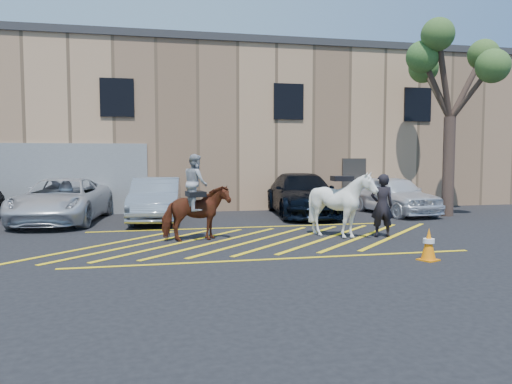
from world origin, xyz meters
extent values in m
plane|color=black|center=(0.00, 0.00, 0.00)|extent=(90.00, 90.00, 0.00)
imported|color=silver|center=(-5.80, 4.80, 0.77)|extent=(3.21, 5.82, 1.54)
imported|color=#969CA4|center=(-2.59, 4.48, 0.77)|extent=(2.03, 4.81, 1.54)
imported|color=black|center=(3.02, 5.08, 0.81)|extent=(2.80, 5.77, 1.62)
imported|color=white|center=(6.69, 4.64, 0.77)|extent=(2.33, 4.68, 1.53)
imported|color=black|center=(3.66, -0.46, 0.90)|extent=(0.71, 0.52, 1.81)
cube|color=tan|center=(0.00, 12.00, 3.50)|extent=(32.00, 10.00, 7.00)
cube|color=#2D2D30|center=(0.00, 12.00, 7.15)|extent=(32.20, 10.20, 0.30)
cube|color=black|center=(-4.00, 6.96, 4.60)|extent=(1.30, 0.08, 1.50)
cube|color=black|center=(3.00, 6.96, 4.60)|extent=(1.30, 0.08, 1.50)
cube|color=black|center=(9.00, 6.96, 4.60)|extent=(1.30, 0.08, 1.50)
cube|color=#38332D|center=(6.00, 6.96, 1.10)|extent=(1.10, 0.08, 2.20)
cube|color=yellow|center=(-4.20, -0.30, 0.01)|extent=(4.20, 4.20, 0.01)
cube|color=yellow|center=(-3.15, -0.30, 0.01)|extent=(4.20, 4.20, 0.01)
cube|color=yellow|center=(-2.10, -0.30, 0.01)|extent=(4.20, 4.20, 0.01)
cube|color=yellow|center=(-1.05, -0.30, 0.01)|extent=(4.20, 4.20, 0.01)
cube|color=yellow|center=(0.00, -0.30, 0.01)|extent=(4.20, 4.20, 0.01)
cube|color=yellow|center=(1.05, -0.30, 0.01)|extent=(4.20, 4.20, 0.01)
cube|color=yellow|center=(2.10, -0.30, 0.01)|extent=(4.20, 4.20, 0.01)
cube|color=yellow|center=(3.15, -0.30, 0.01)|extent=(4.20, 4.20, 0.01)
cube|color=yellow|center=(4.20, -0.30, 0.01)|extent=(4.20, 4.20, 0.01)
cube|color=yellow|center=(0.00, 2.20, 0.01)|extent=(9.50, 0.12, 0.01)
cube|color=yellow|center=(0.00, -2.80, 0.01)|extent=(9.50, 0.12, 0.01)
imported|color=maroon|center=(-1.60, 0.02, 0.76)|extent=(1.91, 1.11, 1.52)
imported|color=#9A9DA4|center=(-1.60, 0.02, 1.60)|extent=(0.70, 0.84, 1.54)
cube|color=black|center=(-1.60, 0.02, 1.29)|extent=(0.55, 0.63, 0.14)
imported|color=white|center=(2.50, -0.31, 0.94)|extent=(1.63, 1.81, 1.89)
cube|color=black|center=(2.50, -0.31, 1.68)|extent=(0.59, 0.49, 0.14)
cube|color=orange|center=(3.22, -3.64, 0.01)|extent=(0.50, 0.50, 0.03)
cone|color=orange|center=(3.22, -3.64, 0.38)|extent=(0.32, 0.32, 0.70)
cylinder|color=white|center=(3.22, -3.64, 0.44)|extent=(0.25, 0.25, 0.10)
cylinder|color=#4B382E|center=(8.43, 3.61, 1.90)|extent=(0.44, 0.44, 3.80)
cylinder|color=#46342A|center=(9.22, 3.75, 4.97)|extent=(1.76, 0.51, 2.68)
cylinder|color=#4B3E2D|center=(8.36, 4.47, 4.80)|extent=(0.33, 1.88, 2.34)
cylinder|color=#443229|center=(7.82, 3.61, 4.85)|extent=(1.40, 0.20, 2.39)
cylinder|color=#4D3B2F|center=(8.77, 2.89, 4.59)|extent=(0.78, 1.62, 1.96)
cylinder|color=#433028|center=(7.96, 3.34, 5.20)|extent=(1.16, 0.77, 3.11)
sphere|color=#486C2E|center=(10.00, 3.89, 6.24)|extent=(1.20, 1.20, 1.20)
sphere|color=#3F6A2D|center=(8.28, 5.33, 5.91)|extent=(1.20, 1.20, 1.20)
sphere|color=#447230|center=(7.21, 3.61, 6.00)|extent=(1.20, 1.20, 1.20)
sphere|color=#456E2F|center=(9.11, 2.16, 5.48)|extent=(1.20, 1.20, 1.20)
sphere|color=#40672C|center=(7.48, 3.07, 6.71)|extent=(1.20, 1.20, 1.20)
camera|label=1|loc=(-2.86, -13.53, 2.34)|focal=35.00mm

